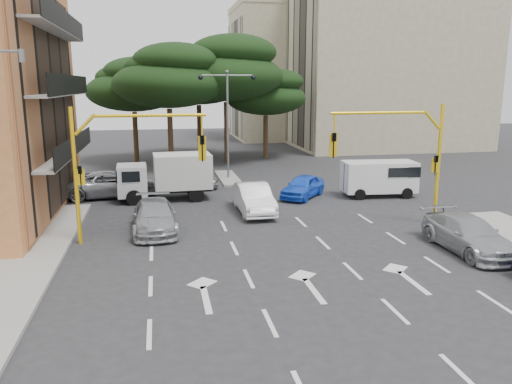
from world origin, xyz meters
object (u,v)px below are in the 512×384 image
at_px(street_lamp_center, 227,105).
at_px(car_blue_compact, 303,186).
at_px(car_silver_wagon, 155,216).
at_px(car_silver_cross_a, 112,184).
at_px(van_white, 379,178).
at_px(signal_mast_left, 117,156).
at_px(car_white_hatch, 254,198).
at_px(car_silver_parked, 468,234).
at_px(box_truck_a, 166,177).
at_px(car_silver_cross_b, 191,179).
at_px(signal_mast_right, 406,148).

xyz_separation_m(street_lamp_center, car_blue_compact, (3.71, -7.00, -4.73)).
bearing_deg(car_silver_wagon, street_lamp_center, 65.52).
height_order(car_silver_cross_a, van_white, van_white).
relative_size(signal_mast_left, car_silver_cross_a, 1.04).
distance_m(street_lamp_center, van_white, 12.15).
bearing_deg(car_white_hatch, car_silver_parked, -47.47).
bearing_deg(signal_mast_left, car_silver_parked, -16.34).
bearing_deg(car_silver_wagon, car_silver_parked, -24.84).
relative_size(car_silver_cross_a, car_silver_parked, 1.14).
relative_size(car_silver_cross_a, van_white, 1.28).
bearing_deg(signal_mast_left, box_truck_a, 75.05).
xyz_separation_m(car_white_hatch, car_blue_compact, (3.72, 3.10, -0.10)).
bearing_deg(car_silver_cross_b, signal_mast_right, -128.21).
distance_m(signal_mast_right, signal_mast_left, 13.61).
relative_size(car_white_hatch, van_white, 1.07).
xyz_separation_m(signal_mast_right, car_silver_cross_b, (-9.76, 11.01, -3.24)).
height_order(car_white_hatch, car_silver_parked, car_white_hatch).
height_order(car_silver_cross_b, car_silver_parked, car_silver_parked).
relative_size(car_blue_compact, car_silver_cross_a, 0.71).
bearing_deg(street_lamp_center, signal_mast_left, -115.91).
relative_size(car_silver_cross_a, box_truck_a, 1.01).
relative_size(car_silver_wagon, car_silver_cross_a, 0.87).
bearing_deg(car_blue_compact, car_silver_cross_a, -152.88).
bearing_deg(car_silver_wagon, car_silver_cross_b, 74.51).
bearing_deg(car_white_hatch, signal_mast_left, -150.78).
distance_m(car_silver_cross_b, van_white, 12.33).
bearing_deg(van_white, car_white_hatch, -68.50).
bearing_deg(car_silver_cross_a, box_truck_a, -119.49).
xyz_separation_m(car_white_hatch, car_silver_parked, (7.66, -8.15, -0.06)).
height_order(signal_mast_right, street_lamp_center, street_lamp_center).
distance_m(signal_mast_left, car_silver_cross_b, 12.10).
distance_m(car_silver_wagon, car_silver_cross_b, 9.96).
bearing_deg(signal_mast_left, car_silver_wagon, 42.58).
distance_m(signal_mast_left, car_silver_wagon, 3.73).
bearing_deg(car_white_hatch, car_blue_compact, 39.09).
xyz_separation_m(car_silver_wagon, box_truck_a, (0.68, 6.67, 0.67)).
bearing_deg(car_silver_parked, van_white, 84.66).
bearing_deg(street_lamp_center, car_silver_parked, -67.27).
bearing_deg(van_white, car_silver_cross_a, -95.67).
distance_m(street_lamp_center, car_white_hatch, 11.11).
distance_m(signal_mast_left, car_silver_parked, 15.38).
bearing_deg(street_lamp_center, signal_mast_right, -64.09).
distance_m(signal_mast_right, car_silver_wagon, 12.63).
relative_size(signal_mast_right, street_lamp_center, 0.77).
xyz_separation_m(signal_mast_right, street_lamp_center, (-6.80, 14.01, 1.54)).
height_order(car_blue_compact, car_silver_cross_a, car_silver_cross_a).
relative_size(car_silver_parked, van_white, 1.12).
distance_m(car_silver_cross_a, car_silver_parked, 20.82).
relative_size(car_silver_cross_b, car_silver_parked, 0.75).
height_order(signal_mast_right, car_silver_wagon, signal_mast_right).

